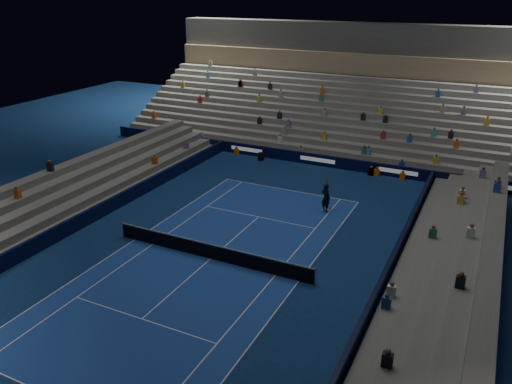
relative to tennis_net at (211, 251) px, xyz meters
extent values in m
plane|color=navy|center=(0.00, 0.00, -0.50)|extent=(90.00, 90.00, 0.00)
cube|color=#1A3E93|center=(0.00, 0.00, -0.50)|extent=(10.97, 23.77, 0.01)
cube|color=black|center=(0.00, 18.50, 0.00)|extent=(44.00, 0.25, 1.00)
cube|color=black|center=(9.70, 0.00, 0.00)|extent=(0.25, 37.00, 1.00)
cube|color=black|center=(-9.70, 0.00, 0.00)|extent=(0.25, 37.00, 1.00)
cube|color=slate|center=(0.00, 19.50, -0.25)|extent=(44.00, 1.00, 0.50)
cube|color=slate|center=(0.00, 20.50, 0.00)|extent=(44.00, 1.00, 1.00)
cube|color=slate|center=(0.00, 21.50, 0.25)|extent=(44.00, 1.00, 1.50)
cube|color=slate|center=(0.00, 22.50, 0.50)|extent=(44.00, 1.00, 2.00)
cube|color=slate|center=(0.00, 23.50, 0.75)|extent=(44.00, 1.00, 2.50)
cube|color=slate|center=(0.00, 24.50, 1.00)|extent=(44.00, 1.00, 3.00)
cube|color=slate|center=(0.00, 25.50, 1.25)|extent=(44.00, 1.00, 3.50)
cube|color=slate|center=(0.00, 26.50, 1.50)|extent=(44.00, 1.00, 4.00)
cube|color=slate|center=(0.00, 27.50, 1.75)|extent=(44.00, 1.00, 4.50)
cube|color=slate|center=(0.00, 28.50, 2.00)|extent=(44.00, 1.00, 5.00)
cube|color=slate|center=(0.00, 29.50, 2.25)|extent=(44.00, 1.00, 5.50)
cube|color=slate|center=(0.00, 30.50, 2.50)|extent=(44.00, 1.00, 6.00)
cube|color=#907859|center=(0.00, 31.60, 6.60)|extent=(44.00, 0.60, 2.20)
cube|color=#41413F|center=(0.00, 33.00, 9.20)|extent=(44.00, 2.40, 3.00)
cube|color=#61615D|center=(10.50, 0.00, -0.25)|extent=(1.00, 37.00, 0.50)
cube|color=#61615D|center=(11.50, 0.00, 0.00)|extent=(1.00, 37.00, 1.00)
cube|color=#61615D|center=(12.50, 0.00, 0.25)|extent=(1.00, 37.00, 1.50)
cube|color=#61615D|center=(13.50, 0.00, 0.50)|extent=(1.00, 37.00, 2.00)
cube|color=#61615D|center=(14.50, 0.00, 0.75)|extent=(1.00, 37.00, 2.50)
cube|color=slate|center=(-10.50, 0.00, -0.25)|extent=(1.00, 37.00, 0.50)
cube|color=slate|center=(-11.50, 0.00, 0.00)|extent=(1.00, 37.00, 1.00)
cube|color=slate|center=(-12.50, 0.00, 0.25)|extent=(1.00, 37.00, 1.50)
cube|color=slate|center=(-13.50, 0.00, 0.50)|extent=(1.00, 37.00, 2.00)
cube|color=slate|center=(-14.50, 0.00, 0.75)|extent=(1.00, 37.00, 2.50)
cylinder|color=#B2B2B7|center=(-6.40, 0.00, 0.05)|extent=(0.10, 0.10, 1.10)
cylinder|color=#B2B2B7|center=(6.40, 0.00, 0.05)|extent=(0.10, 0.10, 1.10)
cube|color=black|center=(0.00, 0.00, -0.05)|extent=(12.80, 0.03, 0.90)
cube|color=white|center=(0.00, 0.00, 0.44)|extent=(12.80, 0.04, 0.08)
imported|color=black|center=(3.80, 9.34, 0.52)|extent=(0.88, 0.75, 2.05)
cube|color=black|center=(-5.17, 17.65, -0.18)|extent=(0.63, 0.70, 0.65)
cylinder|color=black|center=(-5.17, 17.18, 0.02)|extent=(0.25, 0.38, 0.16)
camera|label=1|loc=(13.63, -21.96, 14.13)|focal=35.46mm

